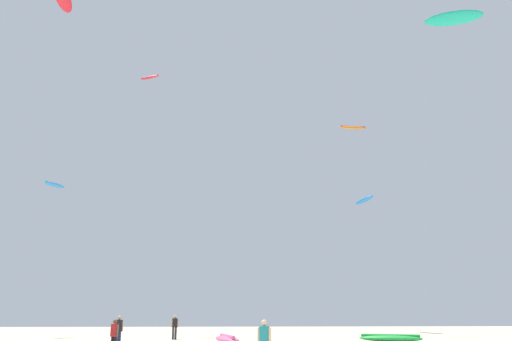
{
  "coord_description": "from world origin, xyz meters",
  "views": [
    {
      "loc": [
        -2.11,
        -15.08,
        1.85
      ],
      "look_at": [
        0.0,
        18.23,
        11.51
      ],
      "focal_mm": 34.72,
      "sensor_mm": 36.0,
      "label": 1
    }
  ],
  "objects_px": {
    "person_right": "(119,329)",
    "kite_aloft_3": "(150,77)",
    "kite_grounded_near": "(227,339)",
    "kite_aloft_0": "(454,18)",
    "kite_aloft_1": "(54,185)",
    "person_foreground": "(264,339)",
    "kite_aloft_4": "(364,200)",
    "kite_grounded_mid": "(390,338)",
    "kite_aloft_5": "(353,127)",
    "person_midground": "(175,325)",
    "person_left": "(114,333)"
  },
  "relations": [
    {
      "from": "person_left",
      "to": "kite_aloft_0",
      "type": "distance_m",
      "value": 33.12
    },
    {
      "from": "kite_grounded_near",
      "to": "person_foreground",
      "type": "bearing_deg",
      "value": -85.26
    },
    {
      "from": "kite_aloft_4",
      "to": "kite_aloft_5",
      "type": "xyz_separation_m",
      "value": [
        -2.46,
        -5.76,
        6.75
      ]
    },
    {
      "from": "kite_aloft_0",
      "to": "kite_grounded_mid",
      "type": "bearing_deg",
      "value": 162.3
    },
    {
      "from": "kite_grounded_near",
      "to": "kite_aloft_3",
      "type": "distance_m",
      "value": 33.93
    },
    {
      "from": "kite_aloft_0",
      "to": "kite_aloft_4",
      "type": "distance_m",
      "value": 24.63
    },
    {
      "from": "person_midground",
      "to": "kite_aloft_4",
      "type": "height_order",
      "value": "kite_aloft_4"
    },
    {
      "from": "kite_grounded_near",
      "to": "kite_aloft_3",
      "type": "xyz_separation_m",
      "value": [
        -9.05,
        18.08,
        27.25
      ]
    },
    {
      "from": "kite_aloft_3",
      "to": "kite_grounded_near",
      "type": "bearing_deg",
      "value": -63.4
    },
    {
      "from": "kite_grounded_mid",
      "to": "kite_aloft_3",
      "type": "xyz_separation_m",
      "value": [
        -20.08,
        16.86,
        27.27
      ]
    },
    {
      "from": "kite_aloft_1",
      "to": "kite_aloft_0",
      "type": "bearing_deg",
      "value": -22.71
    },
    {
      "from": "kite_grounded_mid",
      "to": "kite_aloft_3",
      "type": "distance_m",
      "value": 37.83
    },
    {
      "from": "person_left",
      "to": "person_right",
      "type": "height_order",
      "value": "person_right"
    },
    {
      "from": "person_foreground",
      "to": "kite_aloft_4",
      "type": "bearing_deg",
      "value": -172.92
    },
    {
      "from": "person_foreground",
      "to": "person_midground",
      "type": "distance_m",
      "value": 20.8
    },
    {
      "from": "person_right",
      "to": "person_foreground",
      "type": "bearing_deg",
      "value": -12.35
    },
    {
      "from": "person_foreground",
      "to": "kite_aloft_4",
      "type": "distance_m",
      "value": 41.76
    },
    {
      "from": "kite_aloft_4",
      "to": "kite_aloft_0",
      "type": "bearing_deg",
      "value": -86.63
    },
    {
      "from": "person_left",
      "to": "kite_grounded_near",
      "type": "xyz_separation_m",
      "value": [
        5.48,
        7.98,
        -0.66
      ]
    },
    {
      "from": "person_left",
      "to": "kite_aloft_1",
      "type": "bearing_deg",
      "value": 64.54
    },
    {
      "from": "person_right",
      "to": "kite_aloft_3",
      "type": "distance_m",
      "value": 33.9
    },
    {
      "from": "kite_grounded_mid",
      "to": "kite_aloft_5",
      "type": "xyz_separation_m",
      "value": [
        2.4,
        14.99,
        21.05
      ]
    },
    {
      "from": "kite_aloft_4",
      "to": "person_midground",
      "type": "bearing_deg",
      "value": -140.13
    },
    {
      "from": "person_midground",
      "to": "kite_grounded_near",
      "type": "bearing_deg",
      "value": -167.33
    },
    {
      "from": "person_foreground",
      "to": "kite_aloft_1",
      "type": "xyz_separation_m",
      "value": [
        -17.77,
        28.07,
        12.67
      ]
    },
    {
      "from": "person_foreground",
      "to": "person_right",
      "type": "height_order",
      "value": "person_right"
    },
    {
      "from": "kite_aloft_4",
      "to": "kite_aloft_1",
      "type": "bearing_deg",
      "value": -165.16
    },
    {
      "from": "kite_aloft_0",
      "to": "kite_aloft_5",
      "type": "xyz_separation_m",
      "value": [
        -3.8,
        16.97,
        -2.65
      ]
    },
    {
      "from": "kite_aloft_1",
      "to": "kite_aloft_4",
      "type": "distance_m",
      "value": 33.56
    },
    {
      "from": "person_foreground",
      "to": "kite_aloft_4",
      "type": "xyz_separation_m",
      "value": [
        14.66,
        36.66,
        13.58
      ]
    },
    {
      "from": "person_left",
      "to": "kite_aloft_1",
      "type": "distance_m",
      "value": 27.2
    },
    {
      "from": "person_midground",
      "to": "kite_grounded_mid",
      "type": "height_order",
      "value": "person_midground"
    },
    {
      "from": "person_right",
      "to": "kite_aloft_4",
      "type": "height_order",
      "value": "kite_aloft_4"
    },
    {
      "from": "person_left",
      "to": "kite_aloft_5",
      "type": "distance_m",
      "value": 36.84
    },
    {
      "from": "person_left",
      "to": "kite_aloft_5",
      "type": "bearing_deg",
      "value": -0.86
    },
    {
      "from": "kite_grounded_near",
      "to": "kite_aloft_4",
      "type": "bearing_deg",
      "value": 54.14
    },
    {
      "from": "person_left",
      "to": "kite_aloft_0",
      "type": "relative_size",
      "value": 0.35
    },
    {
      "from": "person_foreground",
      "to": "kite_aloft_1",
      "type": "distance_m",
      "value": 35.55
    },
    {
      "from": "person_left",
      "to": "kite_aloft_1",
      "type": "xyz_separation_m",
      "value": [
        -11.07,
        21.35,
        12.7
      ]
    },
    {
      "from": "person_midground",
      "to": "kite_aloft_5",
      "type": "bearing_deg",
      "value": -80.75
    },
    {
      "from": "kite_grounded_mid",
      "to": "person_foreground",
      "type": "bearing_deg",
      "value": -121.64
    },
    {
      "from": "kite_grounded_near",
      "to": "kite_aloft_5",
      "type": "xyz_separation_m",
      "value": [
        13.42,
        16.21,
        21.03
      ]
    },
    {
      "from": "kite_grounded_near",
      "to": "kite_aloft_4",
      "type": "height_order",
      "value": "kite_aloft_4"
    },
    {
      "from": "person_midground",
      "to": "person_right",
      "type": "xyz_separation_m",
      "value": [
        -2.43,
        -8.35,
        -0.01
      ]
    },
    {
      "from": "person_left",
      "to": "person_right",
      "type": "xyz_separation_m",
      "value": [
        -0.82,
        5.1,
        0.09
      ]
    },
    {
      "from": "kite_aloft_3",
      "to": "kite_aloft_5",
      "type": "bearing_deg",
      "value": -4.75
    },
    {
      "from": "person_foreground",
      "to": "kite_grounded_mid",
      "type": "xyz_separation_m",
      "value": [
        9.81,
        15.92,
        -0.71
      ]
    },
    {
      "from": "kite_aloft_0",
      "to": "kite_aloft_1",
      "type": "bearing_deg",
      "value": 157.29
    },
    {
      "from": "kite_grounded_mid",
      "to": "kite_aloft_1",
      "type": "distance_m",
      "value": 32.97
    },
    {
      "from": "kite_aloft_1",
      "to": "kite_aloft_5",
      "type": "relative_size",
      "value": 0.79
    }
  ]
}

